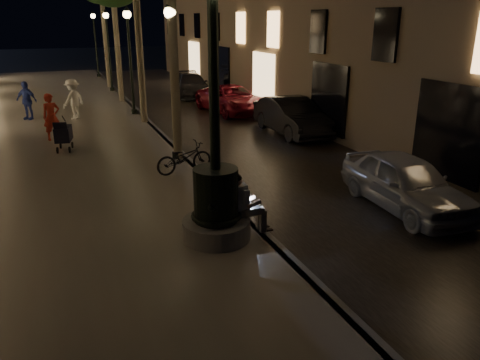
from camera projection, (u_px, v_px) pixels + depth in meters
name	position (u px, v px, depth m)	size (l,w,h in m)	color
ground	(145.00, 121.00, 21.49)	(120.00, 120.00, 0.00)	black
cobble_lane	(207.00, 116.00, 22.54)	(6.00, 45.00, 0.02)	black
promenade	(52.00, 126.00, 20.06)	(8.00, 45.00, 0.20)	slate
curb_strip	(145.00, 119.00, 21.46)	(0.25, 45.00, 0.20)	#59595B
fountain_lamppost	(216.00, 192.00, 9.34)	(1.40, 1.40, 5.21)	#59595B
seated_man_laptop	(244.00, 202.00, 9.65)	(0.96, 0.33, 1.33)	tan
lamp_curb_a	(172.00, 62.00, 14.18)	(0.36, 0.36, 4.81)	black
lamp_curb_b	(129.00, 47.00, 21.20)	(0.36, 0.36, 4.81)	black
lamp_curb_c	(108.00, 40.00, 28.22)	(0.36, 0.36, 4.81)	black
lamp_curb_d	(95.00, 36.00, 35.24)	(0.36, 0.36, 4.81)	black
stroller	(63.00, 134.00, 15.80)	(0.63, 1.17, 1.18)	black
car_front	(405.00, 182.00, 11.48)	(1.60, 3.97, 1.35)	#A1A4A9
car_second	(291.00, 116.00, 18.92)	(1.55, 4.46, 1.47)	black
car_third	(232.00, 99.00, 23.22)	(2.22, 4.81, 1.34)	maroon
car_rear	(190.00, 85.00, 28.19)	(1.90, 4.68, 1.36)	#2B2A2F
pedestrian_red	(52.00, 117.00, 17.17)	(0.62, 0.41, 1.71)	red
pedestrian_white	(73.00, 99.00, 20.78)	(1.14, 0.66, 1.77)	silver
pedestrian_blue	(26.00, 100.00, 20.70)	(0.99, 0.41, 1.69)	navy
bicycle	(184.00, 158.00, 13.60)	(0.60, 1.71, 0.90)	black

